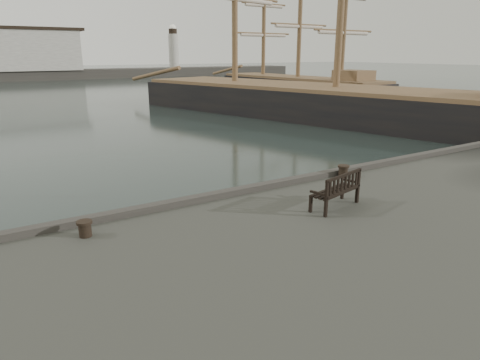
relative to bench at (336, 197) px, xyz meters
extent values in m
plane|color=black|center=(-1.37, 2.52, -1.86)|extent=(400.00, 400.00, 0.00)
cube|color=#383530|center=(-1.37, 94.52, -0.86)|extent=(140.00, 8.00, 2.00)
cylinder|color=beige|center=(36.63, 94.52, 4.14)|extent=(2.40, 2.40, 8.00)
sphere|color=silver|center=(36.63, 94.52, 9.54)|extent=(1.61, 1.61, 1.61)
cube|color=black|center=(-0.01, 0.03, 0.15)|extent=(1.73, 0.93, 0.04)
cube|color=black|center=(0.05, -0.21, 0.40)|extent=(1.62, 0.44, 0.49)
cube|color=black|center=(-0.01, 0.03, -0.08)|extent=(1.61, 0.82, 0.45)
cylinder|color=black|center=(-6.17, 1.61, -0.12)|extent=(0.39, 0.39, 0.37)
cylinder|color=black|center=(2.32, 2.02, -0.10)|extent=(0.50, 0.50, 0.41)
cube|color=black|center=(18.59, 19.22, -1.44)|extent=(19.41, 42.54, 4.18)
cube|color=brown|center=(18.59, 19.22, 0.80)|extent=(18.78, 41.62, 0.30)
cube|color=black|center=(28.81, 36.73, -1.48)|extent=(6.79, 26.95, 3.82)
cube|color=brown|center=(28.81, 36.73, 0.58)|extent=(6.48, 26.40, 0.30)
cylinder|color=brown|center=(29.10, 29.25, 8.55)|extent=(0.53, 0.53, 16.23)
cylinder|color=brown|center=(28.81, 36.73, 9.98)|extent=(0.53, 0.53, 19.10)
cylinder|color=brown|center=(28.51, 44.22, 8.83)|extent=(0.53, 0.53, 16.81)
camera|label=1|loc=(-7.93, -7.85, 3.71)|focal=32.00mm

